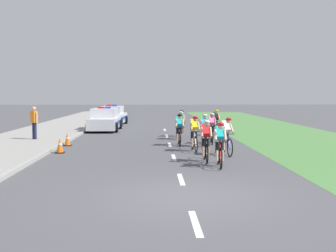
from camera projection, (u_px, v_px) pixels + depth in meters
name	position (u px, v px, depth m)	size (l,w,h in m)	color
ground_plane	(186.00, 196.00, 9.86)	(160.00, 160.00, 0.00)	#4C4C51
sidewalk_slab	(38.00, 135.00, 23.52)	(4.68, 60.00, 0.12)	gray
kerb_edge	(78.00, 135.00, 23.61)	(0.16, 60.00, 0.13)	#9E9E99
grass_verge	(287.00, 135.00, 24.06)	(7.00, 60.00, 0.01)	#4C7F42
lane_markings_centre	(171.00, 150.00, 17.75)	(0.14, 21.60, 0.01)	white
cyclist_lead	(220.00, 144.00, 13.73)	(0.44, 1.72, 1.56)	black
cyclist_second	(206.00, 140.00, 14.73)	(0.43, 1.72, 1.56)	black
cyclist_third	(226.00, 136.00, 16.34)	(0.45, 1.72, 1.56)	black
cyclist_fourth	(194.00, 133.00, 17.44)	(0.43, 1.72, 1.56)	black
cyclist_fifth	(205.00, 130.00, 18.91)	(0.45, 1.72, 1.56)	black
cyclist_sixth	(212.00, 128.00, 20.06)	(0.44, 1.72, 1.56)	black
cyclist_seventh	(179.00, 129.00, 19.31)	(0.42, 1.72, 1.56)	black
cyclist_eighth	(180.00, 125.00, 21.92)	(0.42, 1.72, 1.56)	black
cyclist_ninth	(182.00, 123.00, 23.34)	(0.43, 1.72, 1.56)	black
cyclist_tenth	(216.00, 122.00, 23.90)	(0.42, 1.72, 1.56)	black
police_car_nearest	(105.00, 120.00, 27.10)	(2.05, 4.42, 1.59)	silver
police_car_second	(112.00, 116.00, 32.05)	(2.26, 4.53, 1.59)	silver
traffic_cone_near	(68.00, 139.00, 19.26)	(0.36, 0.36, 0.64)	black
traffic_cone_mid	(60.00, 146.00, 16.93)	(0.36, 0.36, 0.64)	black
spectator_back	(34.00, 120.00, 20.98)	(0.44, 0.41, 1.68)	#23284C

